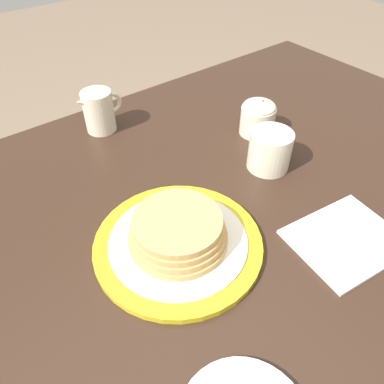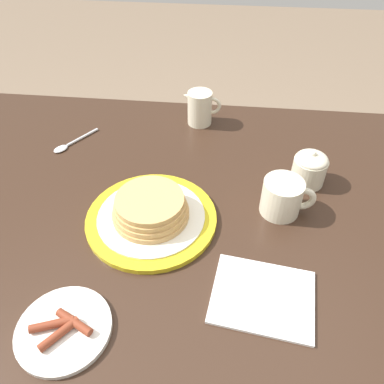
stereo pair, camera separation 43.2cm
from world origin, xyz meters
name	(u,v)px [view 1 (the left image)]	position (x,y,z in m)	size (l,w,h in m)	color
ground_plane	(190,384)	(0.00, 0.00, 0.00)	(8.00, 8.00, 0.00)	#7A6651
dining_table	(189,258)	(0.00, 0.00, 0.64)	(1.57, 0.93, 0.74)	#332116
pancake_plate	(178,237)	(-0.05, -0.03, 0.76)	(0.28, 0.28, 0.07)	gold
coffee_mug	(271,149)	(0.23, 0.02, 0.78)	(0.11, 0.09, 0.08)	beige
creamer_pitcher	(99,110)	(0.02, 0.36, 0.79)	(0.11, 0.07, 0.10)	beige
sugar_bowl	(258,117)	(0.29, 0.13, 0.78)	(0.08, 0.08, 0.09)	beige
napkin	(346,240)	(0.18, -0.20, 0.74)	(0.20, 0.17, 0.01)	white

